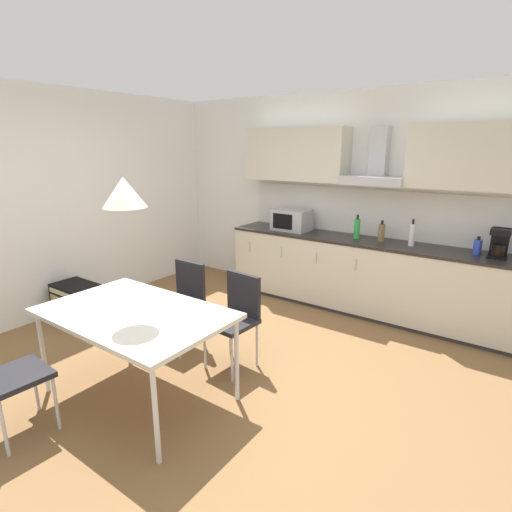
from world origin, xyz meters
TOP-DOWN VIEW (x-y plane):
  - ground_plane at (0.00, 0.00)m, footprint 7.38×7.55m
  - wall_back at (0.00, 2.57)m, footprint 5.90×0.10m
  - wall_left at (-2.51, 0.00)m, footprint 0.10×6.04m
  - kitchen_counter at (0.55, 2.22)m, footprint 3.55×0.62m
  - backsplash_tile at (0.55, 2.50)m, footprint 3.53×0.02m
  - upper_wall_cabinets at (0.55, 2.35)m, footprint 3.53×0.40m
  - microwave at (-0.49, 2.22)m, footprint 0.48×0.35m
  - coffee_maker at (1.91, 2.25)m, footprint 0.18×0.19m
  - bottle_green at (0.41, 2.25)m, footprint 0.07×0.07m
  - bottle_blue at (1.72, 2.27)m, footprint 0.08×0.08m
  - bottle_brown at (0.70, 2.28)m, footprint 0.08×0.08m
  - bottle_white at (1.06, 2.24)m, footprint 0.06×0.06m
  - dining_table at (-0.29, -0.54)m, footprint 1.49×0.95m
  - chair_far_left at (-0.62, 0.32)m, footprint 0.40×0.40m
  - chair_far_right at (0.06, 0.32)m, footprint 0.43×0.43m
  - chair_near_left at (-0.63, -1.39)m, footprint 0.43×0.43m
  - guitar_amp at (-2.11, 0.02)m, footprint 0.52×0.37m
  - pendant_lamp at (-0.29, -0.54)m, footprint 0.32×0.32m

SIDE VIEW (x-z plane):
  - ground_plane at x=0.00m, z-range -0.02..0.00m
  - guitar_amp at x=-2.11m, z-range 0.00..0.44m
  - kitchen_counter at x=0.55m, z-range 0.00..0.91m
  - chair_far_left at x=-0.62m, z-range 0.10..0.97m
  - chair_far_right at x=0.06m, z-range 0.10..0.97m
  - chair_near_left at x=-0.63m, z-range 0.10..0.97m
  - dining_table at x=-0.29m, z-range 0.33..1.08m
  - bottle_blue at x=1.72m, z-range 0.89..1.08m
  - bottle_brown at x=0.70m, z-range 0.89..1.13m
  - bottle_green at x=0.41m, z-range 0.88..1.17m
  - bottle_white at x=1.06m, z-range 0.88..1.19m
  - microwave at x=-0.49m, z-range 0.90..1.18m
  - coffee_maker at x=1.91m, z-range 0.90..1.20m
  - backsplash_tile at x=0.55m, z-range 0.90..1.48m
  - wall_back at x=0.00m, z-range 0.00..2.66m
  - wall_left at x=-2.51m, z-range 0.00..2.66m
  - pendant_lamp at x=-0.29m, z-range 1.56..1.78m
  - upper_wall_cabinets at x=0.55m, z-range 1.54..2.21m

